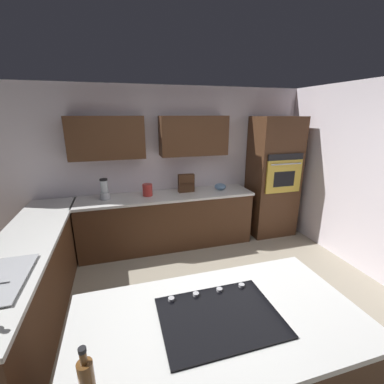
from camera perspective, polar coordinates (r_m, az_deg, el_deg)
ground_plane at (r=3.21m, az=3.25°, el=-25.44°), size 14.00×14.00×0.00m
wall_back at (r=4.41m, az=-6.14°, el=7.12°), size 6.00×0.44×2.60m
wall_left at (r=4.22m, az=35.24°, el=2.00°), size 0.10×4.00×2.60m
lower_cabinets_back at (r=4.37m, az=-5.43°, el=-6.51°), size 2.80×0.60×0.86m
countertop_back at (r=4.21m, az=-5.60°, el=-0.88°), size 2.84×0.64×0.04m
lower_cabinets_side at (r=3.42m, az=-31.93°, el=-16.30°), size 0.60×2.90×0.86m
countertop_side at (r=3.22m, az=-33.17°, el=-9.48°), size 0.64×2.94×0.04m
island_base at (r=2.20m, az=5.68°, el=-34.91°), size 1.81×0.92×0.86m
island_top at (r=1.87m, az=6.12°, el=-26.34°), size 1.89×1.00×0.04m
wall_oven at (r=4.89m, az=17.45°, el=3.12°), size 0.80×0.66×2.12m
cooktop at (r=1.86m, az=6.08°, el=-25.60°), size 0.76×0.56×0.03m
blender at (r=4.15m, az=-18.76°, el=0.31°), size 0.15×0.15×0.32m
mixing_bowl at (r=4.49m, az=6.24°, el=1.22°), size 0.20×0.20×0.11m
spice_rack at (r=4.31m, az=-1.29°, el=1.98°), size 0.27×0.11×0.30m
kettle at (r=4.18m, az=-9.80°, el=0.46°), size 0.16×0.16×0.19m
oil_bottle at (r=1.46m, az=-22.09°, el=-34.69°), size 0.07×0.07×0.34m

